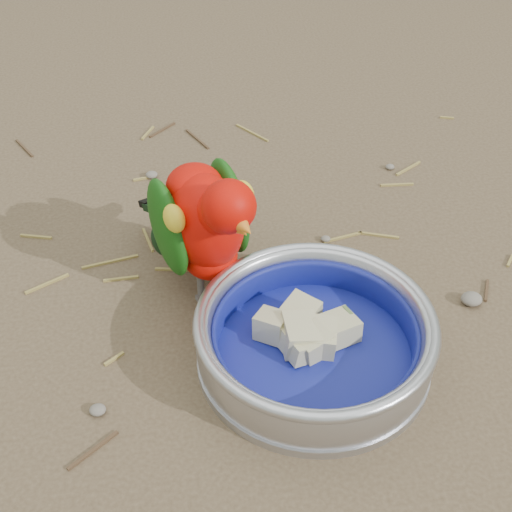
{
  "coord_description": "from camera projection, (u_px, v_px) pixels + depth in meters",
  "views": [
    {
      "loc": [
        -0.11,
        -0.53,
        0.56
      ],
      "look_at": [
        -0.04,
        0.03,
        0.08
      ],
      "focal_mm": 50.0,
      "sensor_mm": 36.0,
      "label": 1
    }
  ],
  "objects": [
    {
      "name": "ground",
      "position": [
        293.0,
        329.0,
        0.77
      ],
      "size": [
        60.0,
        60.0,
        0.0
      ],
      "primitive_type": "plane",
      "color": "brown"
    },
    {
      "name": "food_bowl",
      "position": [
        313.0,
        355.0,
        0.73
      ],
      "size": [
        0.24,
        0.24,
        0.02
      ],
      "primitive_type": "cylinder",
      "color": "#B2B2BA",
      "rests_on": "ground"
    },
    {
      "name": "bowl_wall",
      "position": [
        315.0,
        335.0,
        0.71
      ],
      "size": [
        0.24,
        0.24,
        0.04
      ],
      "primitive_type": null,
      "color": "#B2B2BA",
      "rests_on": "food_bowl"
    },
    {
      "name": "fruit_wedges",
      "position": [
        315.0,
        340.0,
        0.72
      ],
      "size": [
        0.14,
        0.14,
        0.03
      ],
      "primitive_type": null,
      "color": "#C1B98B",
      "rests_on": "food_bowl"
    },
    {
      "name": "lory_parrot",
      "position": [
        206.0,
        232.0,
        0.76
      ],
      "size": [
        0.18,
        0.24,
        0.17
      ],
      "primitive_type": null,
      "rotation": [
        0.0,
        0.0,
        -2.72
      ],
      "color": "#C50B02",
      "rests_on": "ground"
    },
    {
      "name": "ground_debris",
      "position": [
        319.0,
        321.0,
        0.78
      ],
      "size": [
        0.9,
        0.8,
        0.01
      ],
      "primitive_type": null,
      "color": "olive",
      "rests_on": "ground"
    }
  ]
}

